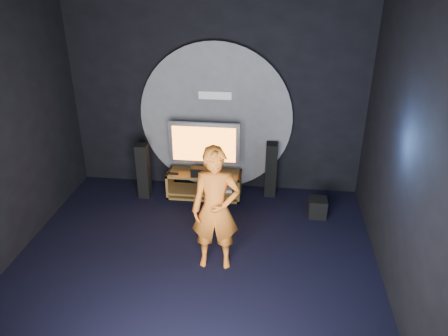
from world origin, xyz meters
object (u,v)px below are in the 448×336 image
at_px(media_console, 205,186).
at_px(tower_speaker_right, 271,170).
at_px(player, 216,209).
at_px(subwoofer, 318,207).
at_px(tv, 204,145).
at_px(tower_speaker_left, 144,171).

height_order(media_console, tower_speaker_right, tower_speaker_right).
xyz_separation_m(tower_speaker_right, player, (-0.68, -2.01, 0.37)).
height_order(tower_speaker_right, player, player).
height_order(tower_speaker_right, subwoofer, tower_speaker_right).
relative_size(tower_speaker_right, player, 0.56).
relative_size(tv, tower_speaker_left, 1.24).
bearing_deg(tower_speaker_left, tower_speaker_right, 8.07).
relative_size(media_console, tv, 1.06).
bearing_deg(tower_speaker_right, player, -108.75).
bearing_deg(media_console, player, -76.34).
bearing_deg(tower_speaker_left, subwoofer, -6.07).
distance_m(tv, player, 1.96).
distance_m(tv, tower_speaker_left, 1.14).
xyz_separation_m(tower_speaker_left, tower_speaker_right, (2.16, 0.31, 0.00)).
xyz_separation_m(tower_speaker_left, subwoofer, (2.94, -0.31, -0.33)).
bearing_deg(player, tower_speaker_right, 67.32).
height_order(tv, tower_speaker_left, tv).
xyz_separation_m(tower_speaker_left, player, (1.48, -1.71, 0.37)).
bearing_deg(media_console, tv, 96.48).
bearing_deg(player, media_console, 99.73).
bearing_deg(tower_speaker_right, tower_speaker_left, -171.93).
bearing_deg(tower_speaker_left, player, -49.05).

